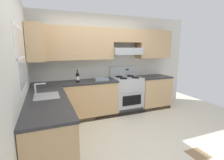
# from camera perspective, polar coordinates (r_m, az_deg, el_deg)

# --- Properties ---
(ground_plane) EXTENTS (7.04, 7.04, 0.00)m
(ground_plane) POSITION_cam_1_polar(r_m,az_deg,el_deg) (3.40, 2.68, -19.08)
(ground_plane) COLOR beige
(floor_accent_tile) EXTENTS (0.30, 0.30, 0.01)m
(floor_accent_tile) POSITION_cam_1_polar(r_m,az_deg,el_deg) (3.28, 27.06, -21.48)
(floor_accent_tile) COLOR olive
(floor_accent_tile) RESTS_ON ground_plane
(wall_back) EXTENTS (4.68, 0.57, 2.55)m
(wall_back) POSITION_cam_1_polar(r_m,az_deg,el_deg) (4.52, -0.67, 8.03)
(wall_back) COLOR silver
(wall_back) RESTS_ON ground_plane
(wall_left) EXTENTS (0.47, 4.00, 2.55)m
(wall_left) POSITION_cam_1_polar(r_m,az_deg,el_deg) (2.94, -28.66, 2.69)
(wall_left) COLOR silver
(wall_left) RESTS_ON ground_plane
(counter_back_run) EXTENTS (3.60, 0.65, 0.91)m
(counter_back_run) POSITION_cam_1_polar(r_m,az_deg,el_deg) (4.33, -2.75, -5.93)
(counter_back_run) COLOR tan
(counter_back_run) RESTS_ON ground_plane
(counter_left_run) EXTENTS (0.63, 1.91, 1.13)m
(counter_left_run) POSITION_cam_1_polar(r_m,az_deg,el_deg) (2.94, -20.60, -14.67)
(counter_left_run) COLOR tan
(counter_left_run) RESTS_ON ground_plane
(stove) EXTENTS (0.76, 0.62, 1.20)m
(stove) POSITION_cam_1_polar(r_m,az_deg,el_deg) (4.58, 5.02, -4.67)
(stove) COLOR #B7BABC
(stove) RESTS_ON ground_plane
(wine_bottle) EXTENTS (0.08, 0.08, 0.31)m
(wine_bottle) POSITION_cam_1_polar(r_m,az_deg,el_deg) (3.98, -11.62, 1.06)
(wine_bottle) COLOR black
(wine_bottle) RESTS_ON counter_back_run
(bowl) EXTENTS (0.34, 0.26, 0.06)m
(bowl) POSITION_cam_1_polar(r_m,az_deg,el_deg) (4.18, -3.78, 0.20)
(bowl) COLOR #9EADB7
(bowl) RESTS_ON counter_back_run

